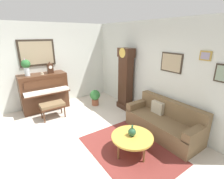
{
  "coord_description": "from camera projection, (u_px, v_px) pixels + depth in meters",
  "views": [
    {
      "loc": [
        3.28,
        -1.23,
        2.43
      ],
      "look_at": [
        -0.12,
        1.13,
        1.03
      ],
      "focal_mm": 26.41,
      "sensor_mm": 36.0,
      "label": 1
    }
  ],
  "objects": [
    {
      "name": "wall_left",
      "position": [
        43.0,
        66.0,
        5.57
      ],
      "size": [
        0.13,
        4.9,
        2.8
      ],
      "color": "silver",
      "rests_on": "ground_plane"
    },
    {
      "name": "potted_plant",
      "position": [
        95.0,
        97.0,
        5.84
      ],
      "size": [
        0.36,
        0.36,
        0.56
      ],
      "color": "#935138",
      "rests_on": "ground_plane"
    },
    {
      "name": "grandfather_clock",
      "position": [
        125.0,
        81.0,
        5.42
      ],
      "size": [
        0.52,
        0.34,
        2.03
      ],
      "color": "#3D2316",
      "rests_on": "ground_plane"
    },
    {
      "name": "piano",
      "position": [
        44.0,
        92.0,
        5.46
      ],
      "size": [
        0.87,
        1.44,
        1.21
      ],
      "color": "#4C2B19",
      "rests_on": "ground_plane"
    },
    {
      "name": "teacup",
      "position": [
        42.0,
        74.0,
        5.22
      ],
      "size": [
        0.12,
        0.12,
        0.06
      ],
      "color": "beige",
      "rests_on": "piano"
    },
    {
      "name": "mantel_clock",
      "position": [
        50.0,
        68.0,
        5.36
      ],
      "size": [
        0.13,
        0.18,
        0.38
      ],
      "color": "#3D2316",
      "rests_on": "piano"
    },
    {
      "name": "couch",
      "position": [
        164.0,
        122.0,
        4.17
      ],
      "size": [
        1.9,
        0.8,
        0.84
      ],
      "color": "brown",
      "rests_on": "ground_plane"
    },
    {
      "name": "ground_plane",
      "position": [
        77.0,
        141.0,
        4.01
      ],
      "size": [
        6.4,
        6.0,
        0.1
      ],
      "primitive_type": "cube",
      "color": "beige"
    },
    {
      "name": "wall_back",
      "position": [
        150.0,
        71.0,
        4.83
      ],
      "size": [
        5.3,
        0.13,
        2.8
      ],
      "color": "silver",
      "rests_on": "ground_plane"
    },
    {
      "name": "green_jug",
      "position": [
        132.0,
        132.0,
        3.44
      ],
      "size": [
        0.17,
        0.17,
        0.24
      ],
      "color": "#234C33",
      "rests_on": "coffee_table"
    },
    {
      "name": "flower_vase",
      "position": [
        26.0,
        66.0,
        4.94
      ],
      "size": [
        0.26,
        0.26,
        0.58
      ],
      "color": "silver",
      "rests_on": "piano"
    },
    {
      "name": "piano_bench",
      "position": [
        52.0,
        105.0,
        4.9
      ],
      "size": [
        0.42,
        0.7,
        0.48
      ],
      "color": "#4C2B19",
      "rests_on": "ground_plane"
    },
    {
      "name": "area_rug",
      "position": [
        129.0,
        150.0,
        3.63
      ],
      "size": [
        2.1,
        1.5,
        0.01
      ],
      "primitive_type": "cube",
      "color": "maroon",
      "rests_on": "ground_plane"
    },
    {
      "name": "coffee_table",
      "position": [
        132.0,
        137.0,
        3.46
      ],
      "size": [
        0.88,
        0.88,
        0.4
      ],
      "color": "gold",
      "rests_on": "ground_plane"
    }
  ]
}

